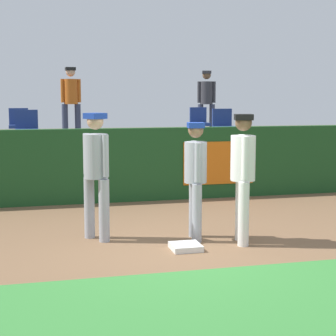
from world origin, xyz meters
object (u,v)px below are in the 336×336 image
Objects in this scene: spectator_hooded at (71,98)px; first_base at (186,247)px; seat_front_left at (27,127)px; spectator_capped at (206,98)px; player_runner_visitor at (96,167)px; seat_front_right at (224,125)px; player_fielder_home at (243,169)px; seat_back_right at (199,121)px; seat_back_left at (19,123)px; player_coach_visitor at (195,172)px.

first_base is at bearing 92.61° from spectator_hooded.
spectator_capped reaches higher than seat_front_left.
seat_front_right is (3.48, 4.33, 0.36)m from player_runner_visitor.
player_fielder_home reaches higher than seat_front_right.
player_runner_visitor reaches higher than first_base.
seat_back_right is (2.34, 6.96, 1.39)m from first_base.
seat_back_left is 0.46× the size of spectator_capped.
seat_back_right is 1.33m from spectator_capped.
player_fielder_home is at bearing 67.76° from player_coach_visitor.
seat_front_left is at bearing 180.00° from seat_front_right.
first_base is 5.74m from seat_front_left.
seat_back_right is at bearing 117.19° from player_runner_visitor.
player_coach_visitor is at bearing -63.06° from seat_front_left.
seat_front_left is 1.81m from seat_back_left.
spectator_hooded is (-0.94, 7.79, 2.00)m from first_base.
spectator_hooded is (-3.27, 0.83, 0.62)m from seat_back_right.
player_coach_visitor is at bearing 60.70° from first_base.
seat_back_right is 0.45× the size of spectator_hooded.
player_coach_visitor is at bearing 95.31° from spectator_hooded.
seat_front_left is (-2.96, 5.00, 0.37)m from player_fielder_home.
seat_back_left is at bearing -140.79° from player_fielder_home.
seat_front_left is (-4.41, -1.80, 0.00)m from seat_back_right.
seat_back_right is at bearing -177.74° from player_fielder_home.
spectator_capped is (3.98, 7.19, 0.95)m from player_runner_visitor.
seat_front_left is at bearing -144.90° from player_coach_visitor.
seat_back_right is at bearing 77.60° from spectator_capped.
spectator_capped is at bearing 117.57° from player_runner_visitor.
seat_back_right is 3.43m from spectator_hooded.
spectator_hooded is (-1.23, 7.28, 1.06)m from player_coach_visitor.
player_runner_visitor is 2.19× the size of seat_back_left.
player_fielder_home is 0.99× the size of player_runner_visitor.
first_base is 0.22× the size of player_fielder_home.
player_coach_visitor is (0.29, 0.51, 0.95)m from first_base.
seat_back_left is at bearing 108.06° from first_base.
first_base is 0.22× the size of spectator_capped.
player_runner_visitor is at bearing -119.34° from seat_back_right.
player_runner_visitor is 5.56m from seat_front_right.
seat_back_right is 1.00× the size of seat_back_left.
seat_back_right is (3.44, 6.13, 0.36)m from player_runner_visitor.
player_fielder_home is 2.10m from player_runner_visitor.
seat_back_left is (-0.20, 1.80, -0.00)m from seat_front_left.
seat_back_left is at bearing 96.19° from seat_front_left.
first_base is at bearing 84.62° from spectator_capped.
player_fielder_home reaches higher than seat_back_left.
spectator_hooded reaches higher than first_base.
player_coach_visitor is at bearing -107.61° from seat_back_right.
seat_back_left is (-1.16, 6.13, 0.36)m from player_runner_visitor.
player_fielder_home is at bearing 37.89° from player_runner_visitor.
player_coach_visitor is 6.78m from seat_back_right.
seat_front_left reaches higher than first_base.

